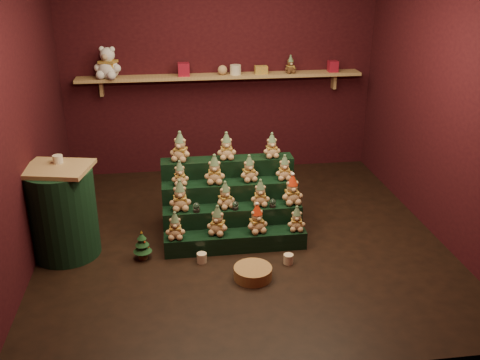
{
  "coord_description": "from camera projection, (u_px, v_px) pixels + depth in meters",
  "views": [
    {
      "loc": [
        -0.69,
        -4.84,
        2.67
      ],
      "look_at": [
        0.02,
        0.25,
        0.54
      ],
      "focal_mm": 40.0,
      "sensor_mm": 36.0,
      "label": 1
    }
  ],
  "objects": [
    {
      "name": "gift_tin_cream",
      "position": [
        235.0,
        70.0,
        6.72
      ],
      "size": [
        0.14,
        0.14,
        0.12
      ],
      "primitive_type": "cylinder",
      "color": "beige",
      "rests_on": "back_shelf"
    },
    {
      "name": "teddy_10",
      "position": [
        249.0,
        168.0,
        5.5
      ],
      "size": [
        0.23,
        0.21,
        0.27
      ],
      "primitive_type": null,
      "rotation": [
        0.0,
        0.0,
        0.23
      ],
      "color": "tan",
      "rests_on": "riser_tier_midback"
    },
    {
      "name": "teddy_14",
      "position": [
        272.0,
        145.0,
        5.64
      ],
      "size": [
        0.19,
        0.18,
        0.26
      ],
      "primitive_type": null,
      "rotation": [
        0.0,
        0.0,
        0.05
      ],
      "color": "tan",
      "rests_on": "riser_tier_back"
    },
    {
      "name": "gift_tin_red_b",
      "position": [
        333.0,
        66.0,
        6.88
      ],
      "size": [
        0.12,
        0.12,
        0.14
      ],
      "primitive_type": "cube",
      "color": "#AC1A32",
      "rests_on": "back_shelf"
    },
    {
      "name": "shelf_plush_ball",
      "position": [
        222.0,
        70.0,
        6.7
      ],
      "size": [
        0.12,
        0.12,
        0.12
      ],
      "primitive_type": "sphere",
      "color": "tan",
      "rests_on": "back_shelf"
    },
    {
      "name": "riser_tier_back",
      "position": [
        228.0,
        190.0,
        5.78
      ],
      "size": [
        1.4,
        0.22,
        0.72
      ],
      "primitive_type": "cube",
      "color": "black",
      "rests_on": "ground"
    },
    {
      "name": "teddy_11",
      "position": [
        284.0,
        168.0,
        5.54
      ],
      "size": [
        0.2,
        0.18,
        0.26
      ],
      "primitive_type": null,
      "rotation": [
        0.0,
        0.0,
        -0.08
      ],
      "color": "tan",
      "rests_on": "riser_tier_midback"
    },
    {
      "name": "mug_right",
      "position": [
        288.0,
        259.0,
        5.05
      ],
      "size": [
        0.09,
        0.09,
        0.09
      ],
      "primitive_type": "cylinder",
      "color": "beige",
      "rests_on": "ground"
    },
    {
      "name": "side_table",
      "position": [
        63.0,
        212.0,
        5.07
      ],
      "size": [
        0.69,
        0.63,
        0.91
      ],
      "rotation": [
        0.0,
        0.0,
        -0.22
      ],
      "color": "tan",
      "rests_on": "ground"
    },
    {
      "name": "white_bear",
      "position": [
        108.0,
        58.0,
        6.45
      ],
      "size": [
        0.42,
        0.4,
        0.48
      ],
      "primitive_type": null,
      "rotation": [
        0.0,
        0.0,
        -0.31
      ],
      "color": "white",
      "rests_on": "back_shelf"
    },
    {
      "name": "teddy_2",
      "position": [
        257.0,
        218.0,
        5.22
      ],
      "size": [
        0.25,
        0.23,
        0.29
      ],
      "primitive_type": null,
      "rotation": [
        0.0,
        0.0,
        0.25
      ],
      "color": "tan",
      "rests_on": "riser_tier_front"
    },
    {
      "name": "gift_tin_red_a",
      "position": [
        184.0,
        69.0,
        6.63
      ],
      "size": [
        0.14,
        0.14,
        0.16
      ],
      "primitive_type": "cube",
      "color": "#AC1A32",
      "rests_on": "back_shelf"
    },
    {
      "name": "back_shelf",
      "position": [
        221.0,
        76.0,
        6.76
      ],
      "size": [
        3.6,
        0.26,
        0.24
      ],
      "color": "tan",
      "rests_on": "ground"
    },
    {
      "name": "teddy_7",
      "position": [
        292.0,
        189.0,
        5.4
      ],
      "size": [
        0.23,
        0.22,
        0.31
      ],
      "primitive_type": null,
      "rotation": [
        0.0,
        0.0,
        0.09
      ],
      "color": "tan",
      "rests_on": "riser_tier_midfront"
    },
    {
      "name": "table_ornament",
      "position": [
        58.0,
        159.0,
        4.97
      ],
      "size": [
        0.09,
        0.09,
        0.07
      ],
      "primitive_type": "cylinder",
      "color": "beige",
      "rests_on": "side_table"
    },
    {
      "name": "teddy_5",
      "position": [
        225.0,
        195.0,
        5.32
      ],
      "size": [
        0.25,
        0.24,
        0.27
      ],
      "primitive_type": null,
      "rotation": [
        0.0,
        0.0,
        0.42
      ],
      "color": "tan",
      "rests_on": "riser_tier_midfront"
    },
    {
      "name": "teddy_12",
      "position": [
        180.0,
        147.0,
        5.53
      ],
      "size": [
        0.27,
        0.26,
        0.3
      ],
      "primitive_type": null,
      "rotation": [
        0.0,
        0.0,
        -0.38
      ],
      "color": "tan",
      "rests_on": "riser_tier_back"
    },
    {
      "name": "wicker_basket",
      "position": [
        253.0,
        273.0,
        4.81
      ],
      "size": [
        0.37,
        0.37,
        0.11
      ],
      "primitive_type": "cylinder",
      "rotation": [
        0.0,
        0.0,
        -0.06
      ],
      "color": "#A07340",
      "rests_on": "ground"
    },
    {
      "name": "left_wall",
      "position": [
        14.0,
        113.0,
        4.74
      ],
      "size": [
        0.1,
        4.0,
        2.8
      ],
      "primitive_type": "cube",
      "color": "black",
      "rests_on": "ground"
    },
    {
      "name": "teddy_4",
      "position": [
        180.0,
        195.0,
        5.27
      ],
      "size": [
        0.22,
        0.2,
        0.3
      ],
      "primitive_type": null,
      "rotation": [
        0.0,
        0.0,
        0.02
      ],
      "color": "tan",
      "rests_on": "riser_tier_midfront"
    },
    {
      "name": "teddy_13",
      "position": [
        226.0,
        146.0,
        5.58
      ],
      "size": [
        0.2,
        0.18,
        0.28
      ],
      "primitive_type": null,
      "rotation": [
        0.0,
        0.0,
        -0.01
      ],
      "color": "tan",
      "rests_on": "riser_tier_back"
    },
    {
      "name": "snow_globe_b",
      "position": [
        235.0,
        205.0,
        5.31
      ],
      "size": [
        0.07,
        0.07,
        0.09
      ],
      "color": "black",
      "rests_on": "riser_tier_midfront"
    },
    {
      "name": "riser_tier_midback",
      "position": [
        230.0,
        206.0,
        5.61
      ],
      "size": [
        1.4,
        0.22,
        0.54
      ],
      "primitive_type": "cube",
      "color": "black",
      "rests_on": "ground"
    },
    {
      "name": "riser_tier_front",
      "position": [
        235.0,
        241.0,
        5.28
      ],
      "size": [
        1.4,
        0.22,
        0.18
      ],
      "primitive_type": "cube",
      "color": "black",
      "rests_on": "ground"
    },
    {
      "name": "scarf_gift_box",
      "position": [
        261.0,
        70.0,
        6.77
      ],
      "size": [
        0.16,
        0.1,
        0.1
      ],
      "primitive_type": "cube",
      "color": "orange",
      "rests_on": "back_shelf"
    },
    {
      "name": "teddy_0",
      "position": [
        175.0,
        226.0,
        5.1
      ],
      "size": [
        0.2,
        0.18,
        0.26
      ],
      "primitive_type": null,
      "rotation": [
        0.0,
        0.0,
        -0.07
      ],
      "color": "tan",
      "rests_on": "riser_tier_front"
    },
    {
      "name": "riser_tier_midfront",
      "position": [
        233.0,
        223.0,
        5.45
      ],
      "size": [
        1.4,
        0.22,
        0.36
      ],
      "primitive_type": "cube",
      "color": "black",
      "rests_on": "ground"
    },
    {
      "name": "brown_bear",
      "position": [
        290.0,
        65.0,
        6.78
      ],
      "size": [
        0.17,
        0.16,
        0.22
      ],
      "primitive_type": null,
      "rotation": [
        0.0,
        0.0,
        0.15
      ],
      "color": "#51311B",
      "rests_on": "back_shelf"
    },
    {
      "name": "teddy_3",
      "position": [
        297.0,
        219.0,
        5.26
      ],
      "size": [
        0.2,
        0.18,
        0.25
      ],
      "primitive_type": null,
      "rotation": [
        0.0,
        0.0,
        -0.14
      ],
      "color": "tan",
      "rests_on": "riser_tier_front"
    },
    {
      "name": "teddy_6",
      "position": [
        260.0,
        193.0,
        5.37
      ],
      "size": [
        0.21,
        0.19,
        0.27
      ],
      "primitive_type": null,
      "rotation": [
        0.0,
        0.0,
        -0.1
      ],
      "color": "tan",
      "rests_on": "riser_tier_midfront"
    },
    {
      "name": "teddy_9",
      "position": [
        215.0,
        169.0,
        5.44
      ],
      "size": [
        0.23,
        0.21,
        0.3
      ],
      "primitive_type": null,
      "rotation": [
        0.0,
        0.0,
        -0.09
      ],
      "color": "tan",
      "rests_on": "riser_tier_midback"
    },
    {
      "name": "teddy_8",
      "position": [
        180.0,
        173.0,
        5.4
      ],
      "size": [
        0.19,
        0.18,
        0.25
      ],
      "primitive_type": null,
      "rotation": [
        0.0,
        0.0,
        0.12
      ],
      "color": "tan",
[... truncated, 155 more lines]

